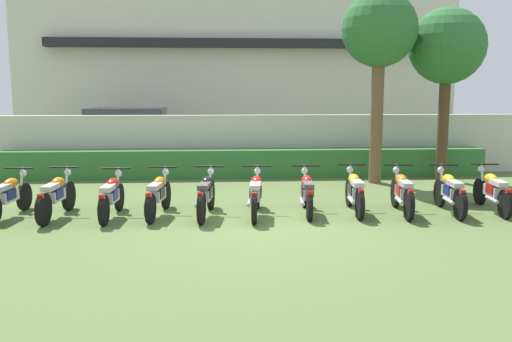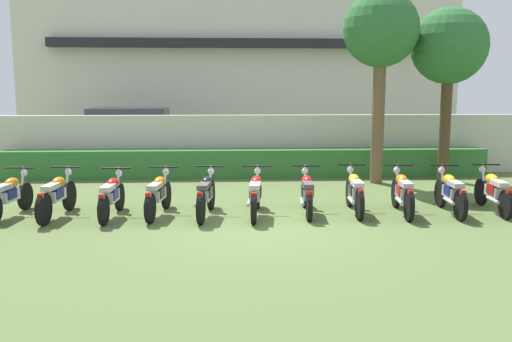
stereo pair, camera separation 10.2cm
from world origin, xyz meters
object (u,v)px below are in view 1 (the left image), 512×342
at_px(motorcycle_in_row_3, 158,194).
at_px(motorcycle_in_row_4, 206,194).
at_px(parked_car, 131,135).
at_px(motorcycle_in_row_0, 8,196).
at_px(motorcycle_in_row_1, 56,195).
at_px(motorcycle_in_row_5, 256,194).
at_px(tree_far_side, 447,48).
at_px(motorcycle_in_row_6, 307,192).
at_px(motorcycle_in_row_10, 492,191).
at_px(motorcycle_in_row_2, 111,196).
at_px(motorcycle_in_row_9, 450,192).
at_px(tree_near_inspector, 379,33).
at_px(motorcycle_in_row_8, 402,192).
at_px(motorcycle_in_row_7, 354,191).

relative_size(motorcycle_in_row_3, motorcycle_in_row_4, 0.98).
height_order(parked_car, motorcycle_in_row_0, parked_car).
relative_size(motorcycle_in_row_1, motorcycle_in_row_5, 1.00).
bearing_deg(tree_far_side, motorcycle_in_row_0, -159.56).
xyz_separation_m(motorcycle_in_row_6, motorcycle_in_row_10, (3.93, -0.06, 0.00)).
distance_m(motorcycle_in_row_2, motorcycle_in_row_9, 6.94).
relative_size(motorcycle_in_row_0, motorcycle_in_row_2, 1.03).
bearing_deg(tree_near_inspector, motorcycle_in_row_10, -68.12).
xyz_separation_m(motorcycle_in_row_9, motorcycle_in_row_10, (0.96, 0.09, -0.01)).
relative_size(motorcycle_in_row_8, motorcycle_in_row_9, 1.00).
bearing_deg(motorcycle_in_row_4, motorcycle_in_row_9, -83.38).
distance_m(tree_near_inspector, motorcycle_in_row_4, 6.87).
xyz_separation_m(parked_car, motorcycle_in_row_0, (-1.04, -8.63, -0.49)).
bearing_deg(motorcycle_in_row_5, motorcycle_in_row_8, -83.78).
xyz_separation_m(motorcycle_in_row_1, motorcycle_in_row_6, (5.07, 0.07, -0.01)).
distance_m(motorcycle_in_row_1, motorcycle_in_row_9, 8.04).
bearing_deg(motorcycle_in_row_8, motorcycle_in_row_7, 87.75).
xyz_separation_m(motorcycle_in_row_1, motorcycle_in_row_4, (2.99, -0.07, 0.00)).
distance_m(tree_far_side, motorcycle_in_row_4, 8.34).
height_order(motorcycle_in_row_6, motorcycle_in_row_10, motorcycle_in_row_10).
xyz_separation_m(motorcycle_in_row_7, motorcycle_in_row_10, (2.93, -0.07, -0.01)).
relative_size(tree_near_inspector, motorcycle_in_row_1, 2.62).
relative_size(tree_far_side, motorcycle_in_row_2, 2.57).
xyz_separation_m(tree_far_side, motorcycle_in_row_9, (-1.49, -4.08, -3.21)).
bearing_deg(motorcycle_in_row_6, motorcycle_in_row_9, -88.85).
height_order(motorcycle_in_row_1, motorcycle_in_row_3, motorcycle_in_row_1).
height_order(tree_near_inspector, motorcycle_in_row_0, tree_near_inspector).
distance_m(tree_near_inspector, motorcycle_in_row_0, 9.88).
bearing_deg(tree_near_inspector, parked_car, 145.88).
height_order(motorcycle_in_row_0, motorcycle_in_row_9, motorcycle_in_row_9).
relative_size(motorcycle_in_row_0, motorcycle_in_row_7, 1.02).
relative_size(motorcycle_in_row_4, motorcycle_in_row_7, 1.04).
bearing_deg(motorcycle_in_row_8, tree_far_side, -25.37).
bearing_deg(motorcycle_in_row_0, motorcycle_in_row_1, -89.76).
relative_size(tree_far_side, motorcycle_in_row_9, 2.54).
distance_m(parked_car, motorcycle_in_row_10, 12.47).
bearing_deg(motorcycle_in_row_4, tree_near_inspector, -43.73).
bearing_deg(motorcycle_in_row_10, motorcycle_in_row_7, 93.98).
relative_size(motorcycle_in_row_0, motorcycle_in_row_1, 0.98).
height_order(motorcycle_in_row_2, motorcycle_in_row_7, motorcycle_in_row_7).
bearing_deg(motorcycle_in_row_9, tree_near_inspector, 12.53).
bearing_deg(motorcycle_in_row_0, tree_near_inspector, -62.01).
height_order(parked_car, motorcycle_in_row_9, parked_car).
bearing_deg(parked_car, motorcycle_in_row_7, -55.08).
distance_m(motorcycle_in_row_6, motorcycle_in_row_7, 1.00).
bearing_deg(motorcycle_in_row_0, motorcycle_in_row_3, -85.29).
bearing_deg(motorcycle_in_row_10, motorcycle_in_row_0, 94.82).
bearing_deg(motorcycle_in_row_2, motorcycle_in_row_9, -87.80).
distance_m(tree_near_inspector, motorcycle_in_row_9, 5.20).
bearing_deg(tree_near_inspector, motorcycle_in_row_0, -157.12).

